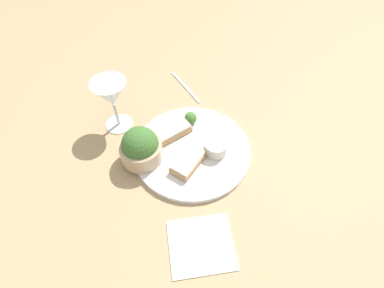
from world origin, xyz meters
name	(u,v)px	position (x,y,z in m)	size (l,w,h in m)	color
ground_plane	(192,152)	(0.00, 0.00, 0.00)	(4.00, 4.00, 0.00)	tan
dinner_plate	(192,150)	(0.00, 0.00, 0.01)	(0.31, 0.31, 0.01)	white
salad_bowl	(141,147)	(-0.12, 0.05, 0.05)	(0.11, 0.11, 0.10)	tan
sauce_ramekin	(216,147)	(0.04, -0.04, 0.03)	(0.06, 0.06, 0.04)	beige
cheese_toast_near	(171,130)	(-0.02, 0.08, 0.03)	(0.10, 0.06, 0.03)	tan
cheese_toast_far	(189,161)	(-0.03, -0.03, 0.03)	(0.11, 0.08, 0.03)	tan
wine_glass	(111,96)	(-0.11, 0.20, 0.11)	(0.09, 0.09, 0.15)	silver
garnish	(191,118)	(0.05, 0.08, 0.03)	(0.03, 0.03, 0.03)	#477533
napkin	(201,245)	(-0.13, -0.21, 0.00)	(0.18, 0.18, 0.01)	white
fork	(186,87)	(0.13, 0.22, 0.00)	(0.02, 0.17, 0.01)	silver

